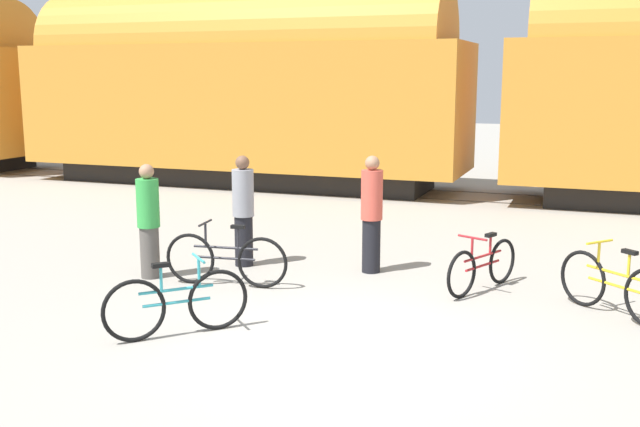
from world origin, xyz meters
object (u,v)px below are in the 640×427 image
(bicycle_teal, at_px, (177,303))
(bicycle_black, at_px, (226,259))
(bicycle_yellow, at_px, (615,286))
(person_in_green, at_px, (149,221))
(freight_train, at_px, (488,86))
(bicycle_maroon, at_px, (483,266))
(person_in_grey, at_px, (243,211))
(person_in_red, at_px, (372,214))

(bicycle_teal, height_order, bicycle_black, bicycle_black)
(bicycle_teal, xyz_separation_m, bicycle_yellow, (4.79, 2.54, 0.00))
(bicycle_black, distance_m, person_in_green, 1.36)
(person_in_green, bearing_deg, freight_train, -70.79)
(bicycle_maroon, bearing_deg, bicycle_teal, -134.34)
(bicycle_maroon, relative_size, person_in_grey, 0.89)
(person_in_grey, distance_m, person_in_green, 1.52)
(bicycle_black, xyz_separation_m, person_in_red, (1.74, 1.47, 0.52))
(bicycle_yellow, xyz_separation_m, person_in_red, (-3.49, 1.01, 0.52))
(person_in_green, bearing_deg, person_in_grey, -90.81)
(bicycle_teal, bearing_deg, bicycle_black, 102.15)
(person_in_grey, relative_size, person_in_green, 1.03)
(bicycle_yellow, distance_m, bicycle_black, 5.25)
(freight_train, distance_m, bicycle_teal, 11.81)
(bicycle_teal, bearing_deg, person_in_green, 129.66)
(person_in_grey, bearing_deg, freight_train, -11.48)
(bicycle_teal, distance_m, bicycle_maroon, 4.37)
(person_in_green, bearing_deg, bicycle_yellow, -135.67)
(bicycle_black, bearing_deg, bicycle_teal, -77.85)
(bicycle_teal, xyz_separation_m, bicycle_black, (-0.45, 2.08, 0.00))
(bicycle_maroon, xyz_separation_m, person_in_grey, (-3.78, 0.10, 0.53))
(person_in_red, bearing_deg, bicycle_yellow, -67.12)
(bicycle_maroon, relative_size, person_in_red, 0.87)
(bicycle_teal, relative_size, bicycle_maroon, 0.82)
(bicycle_teal, relative_size, person_in_grey, 0.72)
(bicycle_yellow, bearing_deg, freight_train, 108.15)
(bicycle_yellow, distance_m, bicycle_maroon, 1.83)
(bicycle_teal, bearing_deg, bicycle_maroon, 45.66)
(freight_train, xyz_separation_m, bicycle_teal, (-1.88, -11.42, -2.36))
(freight_train, relative_size, bicycle_maroon, 33.44)
(person_in_grey, bearing_deg, bicycle_black, -160.21)
(freight_train, xyz_separation_m, person_in_red, (-0.58, -7.87, -1.84))
(freight_train, height_order, bicycle_yellow, freight_train)
(freight_train, bearing_deg, person_in_red, -94.23)
(person_in_red, relative_size, person_in_green, 1.05)
(bicycle_maroon, bearing_deg, person_in_green, -167.69)
(bicycle_teal, bearing_deg, person_in_red, 69.97)
(bicycle_teal, distance_m, person_in_green, 2.75)
(person_in_grey, xyz_separation_m, person_in_green, (-1.00, -1.15, -0.02))
(bicycle_yellow, xyz_separation_m, bicycle_black, (-5.23, -0.47, 0.00))
(bicycle_maroon, bearing_deg, bicycle_yellow, -18.71)
(bicycle_black, relative_size, person_in_green, 1.07)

